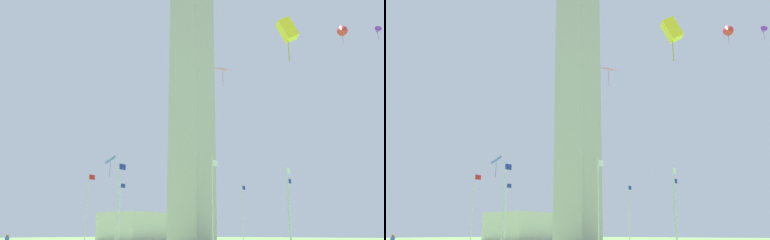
{
  "view_description": "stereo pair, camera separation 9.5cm",
  "coord_description": "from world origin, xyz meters",
  "views": [
    {
      "loc": [
        -46.58,
        -33.97,
        1.76
      ],
      "look_at": [
        0.0,
        0.0,
        17.39
      ],
      "focal_mm": 39.16,
      "sensor_mm": 36.0,
      "label": 1
    },
    {
      "loc": [
        -46.53,
        -34.05,
        1.76
      ],
      "look_at": [
        0.0,
        0.0,
        17.39
      ],
      "focal_mm": 39.16,
      "sensor_mm": 36.0,
      "label": 2
    }
  ],
  "objects": [
    {
      "name": "obelisk_monument",
      "position": [
        0.0,
        0.0,
        21.82
      ],
      "size": [
        4.8,
        4.8,
        43.65
      ],
      "color": "#B7B2A8",
      "rests_on": "ground"
    },
    {
      "name": "flagpole_n",
      "position": [
        13.93,
        0.0,
        5.12
      ],
      "size": [
        1.12,
        0.14,
        9.45
      ],
      "color": "silver",
      "rests_on": "ground"
    },
    {
      "name": "flagpole_ne",
      "position": [
        9.87,
        9.81,
        5.12
      ],
      "size": [
        1.12,
        0.14,
        9.45
      ],
      "color": "silver",
      "rests_on": "ground"
    },
    {
      "name": "flagpole_e",
      "position": [
        0.05,
        13.88,
        5.12
      ],
      "size": [
        1.12,
        0.14,
        9.45
      ],
      "color": "silver",
      "rests_on": "ground"
    },
    {
      "name": "flagpole_se",
      "position": [
        -9.76,
        9.81,
        5.12
      ],
      "size": [
        1.12,
        0.14,
        9.45
      ],
      "color": "silver",
      "rests_on": "ground"
    },
    {
      "name": "flagpole_s",
      "position": [
        -13.83,
        0.0,
        5.12
      ],
      "size": [
        1.12,
        0.14,
        9.45
      ],
      "color": "silver",
      "rests_on": "ground"
    },
    {
      "name": "flagpole_sw",
      "position": [
        -9.76,
        -9.81,
        5.12
      ],
      "size": [
        1.12,
        0.14,
        9.45
      ],
      "color": "silver",
      "rests_on": "ground"
    },
    {
      "name": "flagpole_w",
      "position": [
        0.05,
        -13.88,
        5.12
      ],
      "size": [
        1.12,
        0.14,
        9.45
      ],
      "color": "silver",
      "rests_on": "ground"
    },
    {
      "name": "flagpole_nw",
      "position": [
        9.87,
        -9.81,
        5.12
      ],
      "size": [
        1.12,
        0.14,
        9.45
      ],
      "color": "silver",
      "rests_on": "ground"
    },
    {
      "name": "kite_blue_diamond",
      "position": [
        -15.19,
        -0.02,
        9.48
      ],
      "size": [
        1.72,
        1.71,
        2.27
      ],
      "color": "blue"
    },
    {
      "name": "kite_yellow_box",
      "position": [
        -30.83,
        -27.61,
        10.28
      ],
      "size": [
        0.96,
        1.03,
        2.01
      ],
      "color": "yellow"
    },
    {
      "name": "kite_purple_delta",
      "position": [
        4.37,
        -24.91,
        25.71
      ],
      "size": [
        1.24,
        1.19,
        1.66
      ],
      "color": "purple"
    },
    {
      "name": "kite_red_delta",
      "position": [
        4.45,
        -20.71,
        27.04
      ],
      "size": [
        1.78,
        1.58,
        2.68
      ],
      "color": "red"
    },
    {
      "name": "kite_pink_diamond",
      "position": [
        -11.12,
        -12.15,
        18.57
      ],
      "size": [
        1.78,
        1.74,
        2.17
      ],
      "color": "pink"
    },
    {
      "name": "distant_building",
      "position": [
        39.29,
        42.89,
        3.45
      ],
      "size": [
        25.39,
        12.88,
        6.89
      ],
      "color": "beige",
      "rests_on": "ground"
    }
  ]
}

